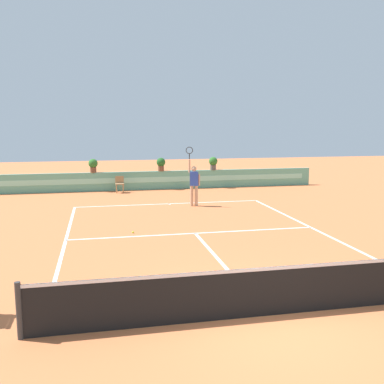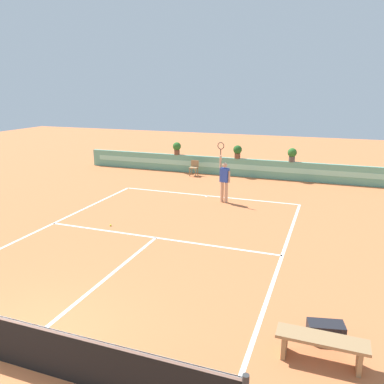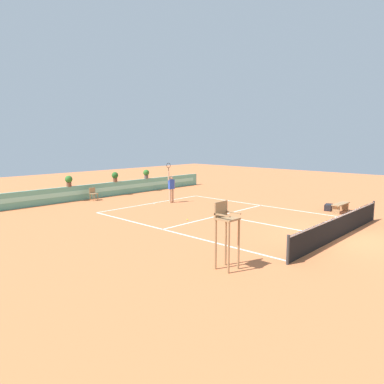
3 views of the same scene
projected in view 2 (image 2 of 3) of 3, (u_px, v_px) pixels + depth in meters
The scene contains 12 objects.
ground_plane at pixel (150, 242), 12.50m from camera, with size 60.00×60.00×0.00m, color #C66B3D.
court_lines at pixel (160, 234), 13.15m from camera, with size 8.32×11.94×0.01m.
net at pixel (1, 337), 6.92m from camera, with size 8.92×0.10×1.00m.
back_wall_barrier at pixel (232, 167), 21.78m from camera, with size 18.00×0.21×1.00m.
ball_kid_chair at pixel (194, 167), 21.79m from camera, with size 0.44×0.44×0.85m.
bench_courtside at pixel (322, 344), 6.96m from camera, with size 1.60×0.44×0.51m.
gear_bag at pixel (326, 331), 7.64m from camera, with size 0.70×0.36×0.36m, color black.
tennis_player at pixel (224, 178), 16.59m from camera, with size 0.61×0.29×2.58m.
tennis_ball_near_baseline at pixel (111, 225), 13.93m from camera, with size 0.07×0.07×0.07m, color #CCE033.
potted_plant_left at pixel (177, 148), 22.65m from camera, with size 0.48×0.48×0.72m.
potted_plant_centre at pixel (238, 151), 21.45m from camera, with size 0.48×0.48×0.72m.
potted_plant_right at pixel (292, 154), 20.47m from camera, with size 0.48×0.48×0.72m.
Camera 2 is at (5.27, -4.47, 4.81)m, focal length 36.48 mm.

